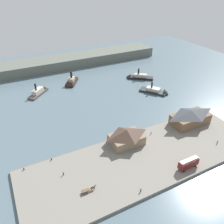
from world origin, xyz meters
TOP-DOWN VIEW (x-y plane):
  - ground_plane at (0.00, 0.00)m, footprint 320.00×320.00m
  - quay_promenade at (0.00, -22.00)m, footprint 110.00×36.00m
  - seawall_edge at (0.00, -3.60)m, footprint 110.00×0.80m
  - ferry_shed_west_terminal at (-2.87, -9.78)m, footprint 15.77×11.00m
  - ferry_shed_customs_shed at (36.24, -10.77)m, footprint 20.94×11.24m
  - street_tram at (11.83, -35.64)m, footprint 9.29×2.83m
  - horse_cart at (-29.85, -27.92)m, footprint 5.81×1.36m
  - pedestrian_at_waters_edge at (12.02, -9.28)m, footprint 0.38×0.38m
  - pedestrian_near_cart at (-12.55, -37.01)m, footprint 0.40×0.40m
  - pedestrian_by_tram at (-35.78, -15.69)m, footprint 0.39×0.39m
  - pedestrian_standing_center at (35.80, -29.99)m, footprint 0.41×0.41m
  - mooring_post_center_west at (-49.55, -5.37)m, footprint 0.44×0.44m
  - mooring_post_west at (-37.86, -4.83)m, footprint 0.44×0.44m
  - ferry_moored_west at (44.39, 28.56)m, footprint 16.99×20.06m
  - ferry_approaching_west at (-3.60, 69.96)m, footprint 14.42×17.74m
  - ferry_outer_harbor at (45.99, 56.15)m, footprint 19.92×16.71m
  - ferry_mid_harbor at (-27.49, 65.51)m, footprint 16.90×16.78m
  - far_headland at (0.00, 110.00)m, footprint 180.00×24.00m

SIDE VIEW (x-z plane):
  - ground_plane at x=0.00m, z-range 0.00..0.00m
  - seawall_edge at x=0.00m, z-range 0.00..1.00m
  - quay_promenade at x=0.00m, z-range 0.00..1.20m
  - ferry_moored_west at x=44.39m, z-range -3.76..5.99m
  - ferry_outer_harbor at x=45.99m, z-range -3.54..6.32m
  - ferry_mid_harbor at x=-27.49m, z-range -3.69..6.60m
  - ferry_approaching_west at x=-3.60m, z-range -3.89..6.91m
  - mooring_post_center_west at x=-49.55m, z-range 1.20..2.10m
  - mooring_post_west at x=-37.86m, z-range 1.20..2.10m
  - pedestrian_at_waters_edge at x=12.02m, z-range 1.13..2.65m
  - pedestrian_by_tram at x=-35.78m, z-range 1.13..2.73m
  - pedestrian_near_cart at x=-12.55m, z-range 1.13..2.76m
  - pedestrian_standing_center at x=35.80m, z-range 1.13..2.80m
  - horse_cart at x=-29.85m, z-range 1.19..3.06m
  - street_tram at x=11.83m, z-range 1.56..6.04m
  - far_headland at x=0.00m, z-range 0.00..8.00m
  - ferry_shed_west_terminal at x=-2.87m, z-range 1.27..9.07m
  - ferry_shed_customs_shed at x=36.24m, z-range 1.26..9.24m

